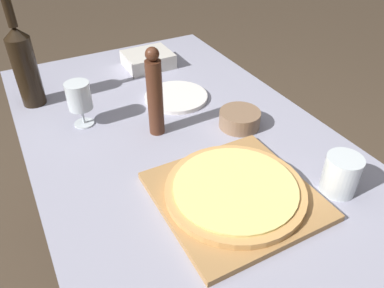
% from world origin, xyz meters
% --- Properties ---
extents(dining_table, '(0.88, 1.70, 0.74)m').
position_xyz_m(dining_table, '(0.00, 0.00, 0.65)').
color(dining_table, '#9393A8').
rests_on(dining_table, ground_plane).
extents(cutting_board, '(0.37, 0.37, 0.02)m').
position_xyz_m(cutting_board, '(0.00, -0.19, 0.75)').
color(cutting_board, '#A87A47').
rests_on(cutting_board, dining_table).
extents(pizza, '(0.35, 0.35, 0.02)m').
position_xyz_m(pizza, '(0.00, -0.19, 0.77)').
color(pizza, tan).
rests_on(pizza, cutting_board).
extents(wine_bottle, '(0.08, 0.08, 0.36)m').
position_xyz_m(wine_bottle, '(-0.36, 0.53, 0.88)').
color(wine_bottle, black).
rests_on(wine_bottle, dining_table).
extents(pepper_mill, '(0.05, 0.05, 0.28)m').
position_xyz_m(pepper_mill, '(-0.05, 0.16, 0.87)').
color(pepper_mill, '#4C2819').
rests_on(pepper_mill, dining_table).
extents(wine_glass, '(0.08, 0.08, 0.15)m').
position_xyz_m(wine_glass, '(-0.24, 0.31, 0.84)').
color(wine_glass, silver).
rests_on(wine_glass, dining_table).
extents(small_bowl, '(0.13, 0.13, 0.05)m').
position_xyz_m(small_bowl, '(0.19, 0.07, 0.76)').
color(small_bowl, '#84664C').
rests_on(small_bowl, dining_table).
extents(drinking_tumbler, '(0.09, 0.09, 0.10)m').
position_xyz_m(drinking_tumbler, '(0.25, -0.29, 0.79)').
color(drinking_tumbler, silver).
rests_on(drinking_tumbler, dining_table).
extents(dinner_plate, '(0.22, 0.22, 0.01)m').
position_xyz_m(dinner_plate, '(0.09, 0.32, 0.74)').
color(dinner_plate, white).
rests_on(dinner_plate, dining_table).
extents(food_container, '(0.19, 0.16, 0.06)m').
position_xyz_m(food_container, '(0.11, 0.62, 0.77)').
color(food_container, beige).
rests_on(food_container, dining_table).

